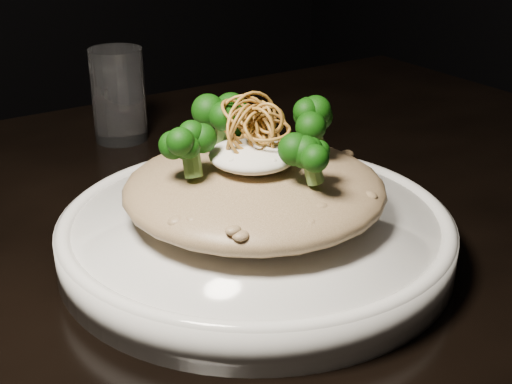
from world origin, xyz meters
TOP-DOWN VIEW (x-y plane):
  - table at (0.00, 0.00)m, footprint 1.10×0.80m
  - plate at (-0.00, -0.06)m, footprint 0.31×0.31m
  - risotto at (-0.00, -0.05)m, footprint 0.21×0.21m
  - broccoli at (-0.00, -0.06)m, footprint 0.15×0.15m
  - cheese at (-0.01, -0.06)m, footprint 0.07×0.07m
  - shallots at (-0.00, -0.06)m, footprint 0.06×0.06m
  - drinking_glass at (0.01, 0.25)m, footprint 0.07×0.07m

SIDE VIEW (x-z plane):
  - table at x=0.00m, z-range 0.29..1.04m
  - plate at x=0.00m, z-range 0.75..0.78m
  - drinking_glass at x=0.01m, z-range 0.75..0.86m
  - risotto at x=0.00m, z-range 0.78..0.83m
  - cheese at x=-0.01m, z-range 0.83..0.85m
  - broccoli at x=0.00m, z-range 0.83..0.88m
  - shallots at x=0.00m, z-range 0.85..0.89m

